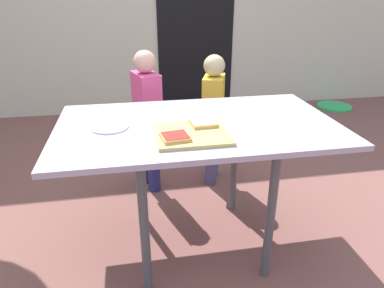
# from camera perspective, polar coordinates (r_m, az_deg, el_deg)

# --- Properties ---
(ground_plane) EXTENTS (16.00, 16.00, 0.00)m
(ground_plane) POSITION_cam_1_polar(r_m,az_deg,el_deg) (2.15, 0.80, -16.00)
(ground_plane) COLOR brown
(house_door) EXTENTS (0.90, 0.02, 2.00)m
(house_door) POSITION_cam_1_polar(r_m,az_deg,el_deg) (4.25, 0.62, 19.03)
(house_door) COLOR black
(house_door) RESTS_ON ground
(dining_table) EXTENTS (1.41, 0.82, 0.77)m
(dining_table) POSITION_cam_1_polar(r_m,az_deg,el_deg) (1.78, 0.92, 1.26)
(dining_table) COLOR #A99AB4
(dining_table) RESTS_ON ground
(cutting_board) EXTENTS (0.34, 0.32, 0.02)m
(cutting_board) POSITION_cam_1_polar(r_m,az_deg,el_deg) (1.60, -0.06, 1.73)
(cutting_board) COLOR tan
(cutting_board) RESTS_ON dining_table
(pizza_slice_near_left) EXTENTS (0.14, 0.13, 0.02)m
(pizza_slice_near_left) POSITION_cam_1_polar(r_m,az_deg,el_deg) (1.52, -2.78, 1.19)
(pizza_slice_near_left) COLOR #DFA25C
(pizza_slice_near_left) RESTS_ON cutting_board
(pizza_slice_far_right) EXTENTS (0.13, 0.12, 0.02)m
(pizza_slice_far_right) POSITION_cam_1_polar(r_m,az_deg,el_deg) (1.68, 1.92, 3.49)
(pizza_slice_far_right) COLOR #DFA25C
(pizza_slice_far_right) RESTS_ON cutting_board
(plate_white_left) EXTENTS (0.18, 0.18, 0.01)m
(plate_white_left) POSITION_cam_1_polar(r_m,az_deg,el_deg) (1.74, -13.45, 2.76)
(plate_white_left) COLOR white
(plate_white_left) RESTS_ON dining_table
(child_left) EXTENTS (0.20, 0.27, 1.02)m
(child_left) POSITION_cam_1_polar(r_m,az_deg,el_deg) (2.46, -7.34, 4.82)
(child_left) COLOR navy
(child_left) RESTS_ON ground
(child_right) EXTENTS (0.21, 0.27, 0.98)m
(child_right) POSITION_cam_1_polar(r_m,az_deg,el_deg) (2.56, 3.50, 5.04)
(child_right) COLOR #4A436E
(child_right) RESTS_ON ground
(garden_hose_coil) EXTENTS (0.43, 0.43, 0.03)m
(garden_hose_coil) POSITION_cam_1_polar(r_m,az_deg,el_deg) (4.80, 22.43, 5.77)
(garden_hose_coil) COLOR #30BD64
(garden_hose_coil) RESTS_ON ground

